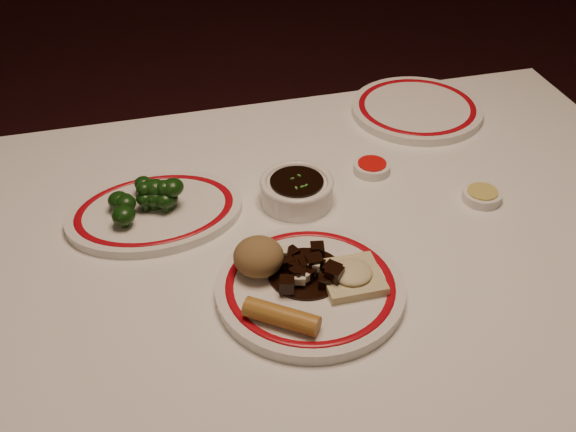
# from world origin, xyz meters

# --- Properties ---
(dining_table) EXTENTS (1.20, 0.90, 0.75)m
(dining_table) POSITION_xyz_m (0.00, 0.00, 0.66)
(dining_table) COLOR white
(dining_table) RESTS_ON ground
(main_plate) EXTENTS (0.30, 0.30, 0.02)m
(main_plate) POSITION_xyz_m (-0.08, -0.11, 0.76)
(main_plate) COLOR white
(main_plate) RESTS_ON dining_table
(rice_mound) EXTENTS (0.07, 0.07, 0.05)m
(rice_mound) POSITION_xyz_m (-0.14, -0.06, 0.79)
(rice_mound) COLOR olive
(rice_mound) RESTS_ON main_plate
(spring_roll) EXTENTS (0.10, 0.08, 0.03)m
(spring_roll) POSITION_xyz_m (-0.13, -0.18, 0.78)
(spring_roll) COLOR #AB742A
(spring_roll) RESTS_ON main_plate
(fried_wonton) EXTENTS (0.08, 0.08, 0.02)m
(fried_wonton) POSITION_xyz_m (-0.02, -0.12, 0.78)
(fried_wonton) COLOR beige
(fried_wonton) RESTS_ON main_plate
(stirfry_heap) EXTENTS (0.11, 0.11, 0.03)m
(stirfry_heap) POSITION_xyz_m (-0.07, -0.09, 0.78)
(stirfry_heap) COLOR black
(stirfry_heap) RESTS_ON main_plate
(broccoli_plate) EXTENTS (0.30, 0.26, 0.02)m
(broccoli_plate) POSITION_xyz_m (-0.27, 0.13, 0.76)
(broccoli_plate) COLOR white
(broccoli_plate) RESTS_ON dining_table
(broccoli_pile) EXTENTS (0.12, 0.11, 0.05)m
(broccoli_pile) POSITION_xyz_m (-0.27, 0.13, 0.79)
(broccoli_pile) COLOR #23471C
(broccoli_pile) RESTS_ON broccoli_plate
(soy_bowl) EXTENTS (0.12, 0.12, 0.04)m
(soy_bowl) POSITION_xyz_m (-0.04, 0.11, 0.77)
(soy_bowl) COLOR white
(soy_bowl) RESTS_ON dining_table
(sweet_sour_dish) EXTENTS (0.06, 0.06, 0.02)m
(sweet_sour_dish) POSITION_xyz_m (0.12, 0.16, 0.76)
(sweet_sour_dish) COLOR white
(sweet_sour_dish) RESTS_ON dining_table
(mustard_dish) EXTENTS (0.06, 0.06, 0.02)m
(mustard_dish) POSITION_xyz_m (0.26, 0.03, 0.76)
(mustard_dish) COLOR white
(mustard_dish) RESTS_ON dining_table
(far_plate) EXTENTS (0.26, 0.26, 0.02)m
(far_plate) POSITION_xyz_m (0.27, 0.33, 0.76)
(far_plate) COLOR white
(far_plate) RESTS_ON dining_table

